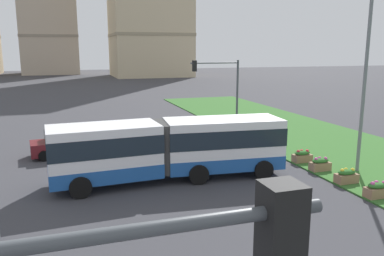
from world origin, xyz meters
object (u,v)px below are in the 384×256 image
at_px(apartment_tower_westcentre, 47,1).
at_px(flower_planter_3, 346,176).
at_px(articulated_bus, 170,148).
at_px(flower_planter_2, 377,189).
at_px(streetlight_median, 365,73).
at_px(car_maroon_sedan, 67,143).
at_px(flower_planter_4, 320,164).
at_px(traffic_light_far_right, 222,84).
at_px(flower_planter_5, 302,156).

bearing_deg(apartment_tower_westcentre, flower_planter_3, -80.86).
bearing_deg(articulated_bus, apartment_tower_westcentre, 94.83).
distance_m(flower_planter_2, streetlight_median, 6.30).
xyz_separation_m(articulated_bus, apartment_tower_westcentre, (-8.31, 98.35, 17.96)).
bearing_deg(flower_planter_3, articulated_bus, 157.28).
height_order(streetlight_median, apartment_tower_westcentre, apartment_tower_westcentre).
distance_m(car_maroon_sedan, streetlight_median, 17.76).
bearing_deg(flower_planter_4, flower_planter_3, -90.00).
bearing_deg(flower_planter_2, streetlight_median, 61.23).
distance_m(traffic_light_far_right, apartment_tower_westcentre, 92.07).
height_order(flower_planter_2, streetlight_median, streetlight_median).
bearing_deg(flower_planter_4, flower_planter_5, 90.00).
bearing_deg(flower_planter_3, flower_planter_2, -90.00).
bearing_deg(flower_planter_2, flower_planter_5, 90.00).
bearing_deg(car_maroon_sedan, flower_planter_4, -30.95).
distance_m(streetlight_median, apartment_tower_westcentre, 102.92).
height_order(articulated_bus, apartment_tower_westcentre, apartment_tower_westcentre).
bearing_deg(flower_planter_4, traffic_light_far_right, 99.41).
xyz_separation_m(flower_planter_3, traffic_light_far_right, (-1.67, 12.19, 3.56)).
relative_size(flower_planter_2, flower_planter_3, 1.00).
bearing_deg(car_maroon_sedan, flower_planter_2, -42.49).
relative_size(flower_planter_4, flower_planter_5, 1.00).
distance_m(flower_planter_2, traffic_light_far_right, 14.73).
bearing_deg(traffic_light_far_right, flower_planter_4, -80.59).
distance_m(flower_planter_5, traffic_light_far_right, 9.25).
distance_m(car_maroon_sedan, apartment_tower_westcentre, 93.78).
relative_size(car_maroon_sedan, flower_planter_4, 4.15).
xyz_separation_m(flower_planter_4, streetlight_median, (1.90, -0.66, 4.91)).
bearing_deg(flower_planter_2, apartment_tower_westcentre, 98.97).
distance_m(articulated_bus, flower_planter_4, 8.25).
height_order(car_maroon_sedan, streetlight_median, streetlight_median).
bearing_deg(articulated_bus, traffic_light_far_right, 54.06).
xyz_separation_m(traffic_light_far_right, streetlight_median, (3.57, -10.74, 1.35)).
distance_m(flower_planter_2, flower_planter_4, 4.12).
bearing_deg(apartment_tower_westcentre, flower_planter_2, -81.03).
xyz_separation_m(car_maroon_sedan, flower_planter_4, (13.02, -7.81, -0.33)).
relative_size(flower_planter_4, apartment_tower_westcentre, 0.03).
bearing_deg(streetlight_median, car_maroon_sedan, 150.42).
distance_m(flower_planter_2, apartment_tower_westcentre, 106.75).
relative_size(flower_planter_3, flower_planter_5, 1.00).
xyz_separation_m(streetlight_median, apartment_tower_westcentre, (-18.27, 100.27, 14.28)).
bearing_deg(flower_planter_2, articulated_bus, 146.26).
bearing_deg(car_maroon_sedan, streetlight_median, -29.58).
bearing_deg(apartment_tower_westcentre, articulated_bus, -85.17).
xyz_separation_m(flower_planter_3, flower_planter_5, (0.00, 3.81, 0.00)).
height_order(flower_planter_4, streetlight_median, streetlight_median).
bearing_deg(traffic_light_far_right, car_maroon_sedan, -168.69).
distance_m(car_maroon_sedan, flower_planter_4, 15.19).
bearing_deg(traffic_light_far_right, articulated_bus, -125.94).
bearing_deg(flower_planter_4, streetlight_median, -19.15).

